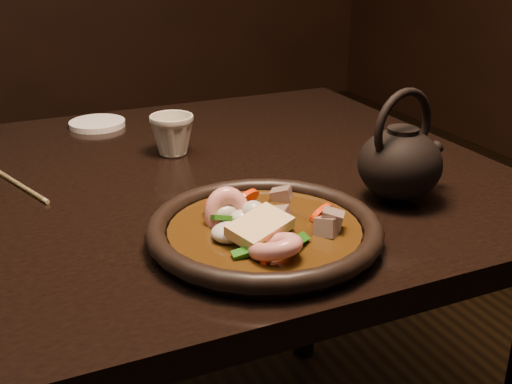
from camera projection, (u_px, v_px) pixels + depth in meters
name	position (u px, v px, depth m)	size (l,w,h in m)	color
table	(22.00, 247.00, 1.00)	(1.60, 0.90, 0.75)	black
plate	(264.00, 231.00, 0.85)	(0.31, 0.31, 0.03)	black
stirfry	(260.00, 227.00, 0.84)	(0.19, 0.23, 0.07)	#38210A
saucer_right	(97.00, 124.00, 1.34)	(0.11, 0.11, 0.01)	white
tea_cup	(172.00, 134.00, 1.16)	(0.08, 0.07, 0.08)	beige
chopsticks	(12.00, 180.00, 1.05)	(0.09, 0.24, 0.01)	tan
teapot	(401.00, 160.00, 0.96)	(0.15, 0.13, 0.17)	black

